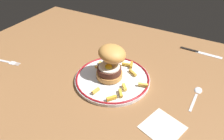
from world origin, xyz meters
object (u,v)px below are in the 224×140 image
at_px(fork, 6,61).
at_px(knife, 197,51).
at_px(burger, 111,61).
at_px(napkin, 163,127).
at_px(spoon, 197,92).
at_px(dinner_plate, 112,78).

distance_m(fork, knife, 0.83).
distance_m(burger, napkin, 0.28).
xyz_separation_m(spoon, napkin, (-0.06, -0.20, -0.00)).
bearing_deg(fork, dinner_plate, 13.98).
bearing_deg(burger, napkin, -27.46).
xyz_separation_m(dinner_plate, burger, (-0.01, 0.01, 0.07)).
relative_size(burger, knife, 0.74).
height_order(fork, knife, knife).
xyz_separation_m(fork, knife, (0.69, 0.47, 0.00)).
bearing_deg(spoon, dinner_plate, -164.37).
bearing_deg(spoon, knife, 100.61).
distance_m(fork, napkin, 0.68).
xyz_separation_m(knife, spoon, (0.05, -0.28, 0.00)).
bearing_deg(fork, burger, 14.98).
relative_size(dinner_plate, knife, 1.53).
bearing_deg(dinner_plate, napkin, -27.05).
bearing_deg(knife, napkin, -90.98).
height_order(burger, spoon, burger).
relative_size(spoon, napkin, 1.26).
bearing_deg(dinner_plate, spoon, 15.63).
xyz_separation_m(fork, spoon, (0.74, 0.19, 0.00)).
relative_size(fork, napkin, 1.36).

